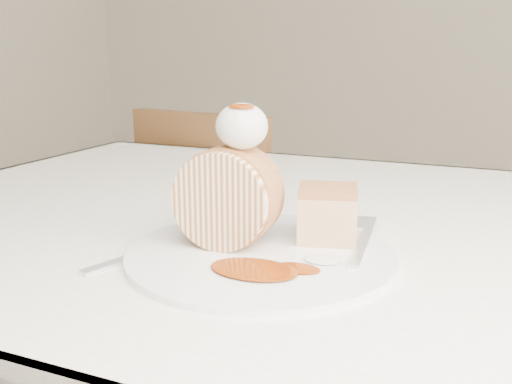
% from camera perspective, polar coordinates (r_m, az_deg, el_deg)
% --- Properties ---
extents(table, '(1.40, 0.90, 0.75)m').
position_cam_1_polar(table, '(0.81, 8.25, -8.88)').
color(table, white).
rests_on(table, ground).
extents(chair_far, '(0.44, 0.44, 0.83)m').
position_cam_1_polar(chair_far, '(1.55, -3.28, -4.95)').
color(chair_far, brown).
rests_on(chair_far, ground).
extents(plate, '(0.37, 0.37, 0.01)m').
position_cam_1_polar(plate, '(0.64, 0.48, -6.24)').
color(plate, white).
rests_on(plate, table).
extents(roulade_slice, '(0.11, 0.07, 0.11)m').
position_cam_1_polar(roulade_slice, '(0.64, -2.89, -0.54)').
color(roulade_slice, beige).
rests_on(roulade_slice, plate).
extents(cake_chunk, '(0.08, 0.08, 0.06)m').
position_cam_1_polar(cake_chunk, '(0.67, 7.12, -2.51)').
color(cake_chunk, '#BF7A48').
rests_on(cake_chunk, plate).
extents(whipped_cream, '(0.06, 0.06, 0.05)m').
position_cam_1_polar(whipped_cream, '(0.63, -1.43, 6.59)').
color(whipped_cream, white).
rests_on(whipped_cream, roulade_slice).
extents(caramel_drizzle, '(0.03, 0.02, 0.01)m').
position_cam_1_polar(caramel_drizzle, '(0.61, -1.47, 9.12)').
color(caramel_drizzle, '#792A05').
rests_on(caramel_drizzle, whipped_cream).
extents(caramel_pool, '(0.11, 0.08, 0.00)m').
position_cam_1_polar(caramel_pool, '(0.58, -0.24, -7.71)').
color(caramel_pool, '#792A05').
rests_on(caramel_pool, plate).
extents(fork, '(0.04, 0.18, 0.00)m').
position_cam_1_polar(fork, '(0.65, 10.49, -5.44)').
color(fork, silver).
rests_on(fork, plate).
extents(spoon, '(0.08, 0.18, 0.00)m').
position_cam_1_polar(spoon, '(0.65, -11.53, -6.18)').
color(spoon, silver).
rests_on(spoon, table).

